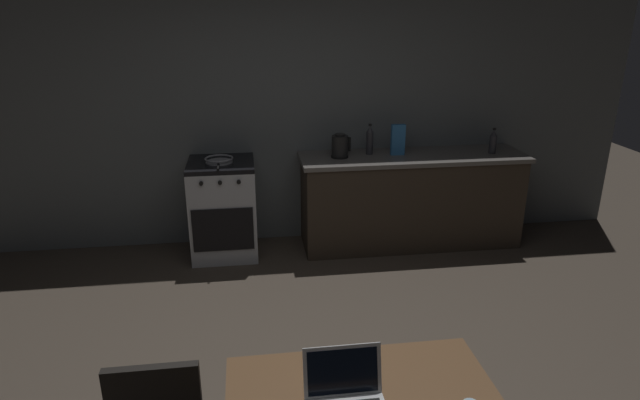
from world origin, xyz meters
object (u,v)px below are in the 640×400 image
at_px(frying_pan, 219,160).
at_px(bottle_b, 370,140).
at_px(cereal_box, 398,140).
at_px(electric_kettle, 340,146).
at_px(bottle, 493,141).
at_px(stove_oven, 224,209).

height_order(frying_pan, bottle_b, bottle_b).
bearing_deg(bottle_b, cereal_box, -13.07).
xyz_separation_m(frying_pan, cereal_box, (1.67, 0.05, 0.12)).
bearing_deg(electric_kettle, bottle_b, 14.89).
relative_size(bottle, bottle_b, 0.84).
bearing_deg(bottle_b, bottle, -6.30).
height_order(bottle, bottle_b, bottle_b).
bearing_deg(cereal_box, electric_kettle, -177.95).
relative_size(stove_oven, bottle_b, 3.10).
distance_m(electric_kettle, cereal_box, 0.56).
bearing_deg(stove_oven, cereal_box, 0.78).
distance_m(stove_oven, frying_pan, 0.48).
height_order(frying_pan, cereal_box, cereal_box).
height_order(stove_oven, bottle, bottle).
bearing_deg(cereal_box, bottle, -4.35).
relative_size(electric_kettle, cereal_box, 0.77).
distance_m(stove_oven, cereal_box, 1.77).
relative_size(electric_kettle, frying_pan, 0.52).
height_order(stove_oven, cereal_box, cereal_box).
height_order(cereal_box, bottle_b, same).
relative_size(bottle, cereal_box, 0.84).
relative_size(bottle, frying_pan, 0.57).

